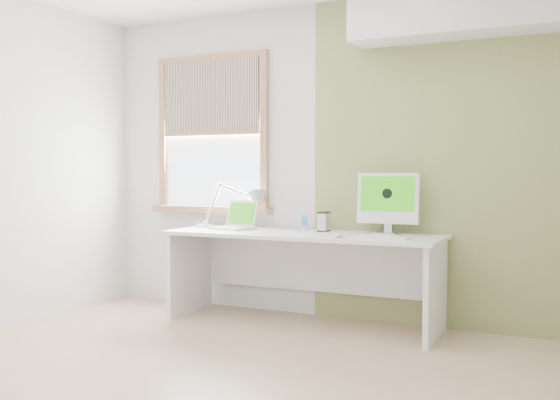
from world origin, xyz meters
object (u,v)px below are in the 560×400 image
Objects in this scene: desk_lamp at (248,204)px; external_drive at (324,222)px; imac at (388,200)px; desk at (305,256)px; laptop at (236,222)px.

desk_lamp is 0.72m from external_drive.
desk_lamp is 1.24m from imac.
imac reaches higher than desk_lamp.
imac is (1.24, -0.02, 0.06)m from desk_lamp.
desk_lamp reaches higher than desk.
external_drive is at bearing -178.47° from imac.
imac is (0.53, 0.01, 0.19)m from external_drive.
desk_lamp reaches higher than laptop.
external_drive is (0.71, -0.03, -0.13)m from desk_lamp.
laptop is (-0.64, 0.02, 0.25)m from desk.
laptop is 1.30m from imac.
laptop is 0.82× the size of imac.
external_drive is (0.11, 0.12, 0.27)m from desk.
laptop is at bearing 178.31° from desk.
external_drive is at bearing -2.40° from desk_lamp.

